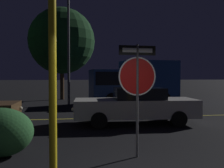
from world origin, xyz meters
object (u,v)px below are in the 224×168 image
at_px(stop_sign, 137,78).
at_px(passing_car_2, 136,105).
at_px(hedge_bush_1, 0,132).
at_px(tree_1, 62,41).
at_px(street_lamp, 68,34).
at_px(yellow_pole_left, 53,91).
at_px(delivery_truck, 133,81).

xyz_separation_m(stop_sign, passing_car_2, (0.95, 3.94, -1.11)).
xyz_separation_m(stop_sign, hedge_bush_1, (-3.14, 0.49, -1.27)).
height_order(passing_car_2, tree_1, tree_1).
bearing_deg(stop_sign, street_lamp, 95.16).
distance_m(yellow_pole_left, hedge_bush_1, 2.92).
relative_size(yellow_pole_left, delivery_truck, 0.55).
bearing_deg(yellow_pole_left, delivery_truck, 71.68).
xyz_separation_m(delivery_truck, tree_1, (-4.97, 3.87, 3.16)).
bearing_deg(delivery_truck, hedge_bush_1, 147.20).
xyz_separation_m(hedge_bush_1, passing_car_2, (4.09, 3.45, 0.15)).
relative_size(yellow_pole_left, tree_1, 0.45).
height_order(yellow_pole_left, tree_1, tree_1).
bearing_deg(street_lamp, hedge_bush_1, -97.09).
distance_m(stop_sign, passing_car_2, 4.20).
distance_m(hedge_bush_1, tree_1, 15.08).
bearing_deg(street_lamp, delivery_truck, -0.10).
height_order(hedge_bush_1, passing_car_2, passing_car_2).
bearing_deg(yellow_pole_left, passing_car_2, 64.97).
bearing_deg(yellow_pole_left, stop_sign, 46.40).
bearing_deg(stop_sign, tree_1, 95.12).
bearing_deg(passing_car_2, delivery_truck, -9.47).
distance_m(stop_sign, street_lamp, 11.59).
xyz_separation_m(stop_sign, delivery_truck, (2.54, 11.10, -0.28)).
bearing_deg(stop_sign, passing_car_2, 72.31).
bearing_deg(hedge_bush_1, passing_car_2, 40.17).
bearing_deg(delivery_truck, passing_car_2, 162.84).
height_order(yellow_pole_left, street_lamp, street_lamp).
xyz_separation_m(passing_car_2, delivery_truck, (1.59, 7.16, 0.84)).
xyz_separation_m(passing_car_2, tree_1, (-3.39, 11.03, 4.00)).
bearing_deg(delivery_truck, stop_sign, 162.46).
height_order(hedge_bush_1, tree_1, tree_1).
bearing_deg(yellow_pole_left, tree_1, 92.36).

